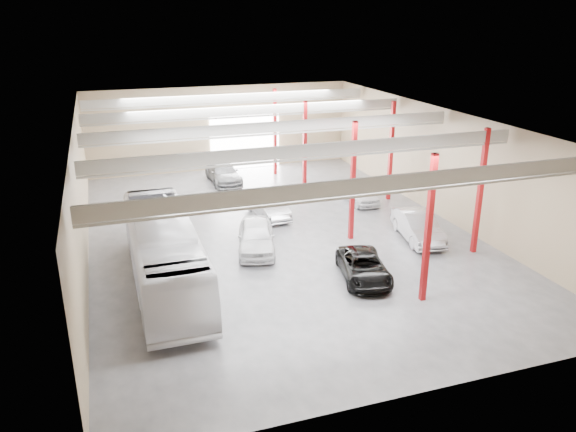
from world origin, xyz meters
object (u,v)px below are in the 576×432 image
car_right_near (418,226)px  car_row_a (256,236)px  car_right_far (359,192)px  black_sedan (364,267)px  coach_bus (164,252)px  car_row_b (267,205)px  car_row_c (223,173)px

car_right_near → car_row_a: bearing=-178.5°
car_right_far → car_right_near: bearing=-85.7°
black_sedan → coach_bus: bearing=178.1°
car_row_b → car_row_c: car_row_c is taller
coach_bus → black_sedan: (9.49, -2.47, -1.09)m
car_right_near → car_right_far: size_ratio=1.21×
coach_bus → black_sedan: bearing=-14.6°
car_row_b → car_row_a: bearing=-118.1°
car_row_a → car_row_c: car_row_a is taller
coach_bus → car_row_b: size_ratio=2.70×
car_row_b → black_sedan: bearing=-84.5°
car_row_c → car_right_near: bearing=-62.5°
coach_bus → car_row_a: coach_bus is taller
black_sedan → car_row_c: 19.30m
car_row_b → coach_bus: bearing=-138.7°
car_row_b → car_row_c: (-1.04, 8.67, 0.00)m
car_row_b → car_right_far: size_ratio=1.11×
black_sedan → car_row_c: car_row_c is taller
black_sedan → car_row_a: 6.65m
car_right_near → car_right_far: (-0.23, 7.43, -0.12)m
black_sedan → car_row_b: car_row_b is taller
car_row_c → car_right_far: bearing=-45.3°
car_right_far → black_sedan: bearing=-112.0°
black_sedan → car_row_c: (-2.97, 19.07, 0.12)m
coach_bus → black_sedan: 9.87m
car_right_far → car_row_c: bearing=138.1°
black_sedan → car_right_near: bearing=47.9°
car_row_b → car_right_near: (7.24, -6.64, 0.07)m
black_sedan → car_right_far: bearing=78.2°
black_sedan → car_row_b: bearing=113.2°
coach_bus → car_row_b: bearing=46.3°
car_row_b → car_right_near: bearing=-47.5°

